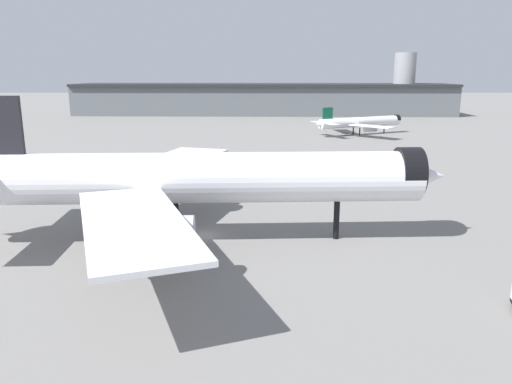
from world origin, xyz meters
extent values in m
plane|color=slate|center=(0.00, 0.00, 0.00)|extent=(900.00, 900.00, 0.00)
cylinder|color=white|center=(-0.79, -1.85, 8.19)|extent=(56.63, 8.67, 6.30)
cone|color=white|center=(27.39, -0.67, 8.19)|extent=(7.19, 6.46, 6.18)
cylinder|color=black|center=(26.14, -0.72, 8.67)|extent=(3.10, 6.48, 6.37)
cube|color=white|center=(-5.81, 13.79, 7.41)|extent=(15.52, 26.88, 0.50)
cylinder|color=#B7BAC1|center=(-4.33, 10.81, 5.33)|extent=(8.04, 3.80, 3.47)
cube|color=white|center=(-4.48, -17.87, 7.41)|extent=(17.31, 26.94, 0.50)
cylinder|color=#B7BAC1|center=(-3.26, -14.77, 5.33)|extent=(8.04, 3.80, 3.47)
cube|color=white|center=(-25.86, 3.75, 8.82)|extent=(5.50, 10.36, 0.38)
cylinder|color=black|center=(17.25, -1.09, 2.52)|extent=(0.76, 0.76, 5.04)
cylinder|color=black|center=(-3.74, 1.33, 2.52)|extent=(0.76, 0.76, 5.04)
cylinder|color=black|center=(-3.46, -5.28, 2.52)|extent=(0.76, 0.76, 5.04)
cylinder|color=white|center=(42.47, 106.67, 4.33)|extent=(30.64, 17.74, 3.33)
cone|color=white|center=(57.04, 114.05, 4.33)|extent=(4.75, 4.57, 3.27)
cone|color=white|center=(27.91, 99.29, 4.33)|extent=(5.30, 4.78, 3.17)
cylinder|color=black|center=(56.44, 113.75, 4.58)|extent=(2.86, 3.68, 3.37)
cube|color=white|center=(36.16, 113.58, 3.92)|extent=(7.43, 15.33, 0.27)
cylinder|color=#B7BAC1|center=(37.65, 112.36, 2.82)|extent=(4.91, 3.70, 1.83)
cube|color=white|center=(44.31, 97.50, 3.92)|extent=(14.07, 14.10, 0.27)
cylinder|color=#B7BAC1|center=(44.21, 99.42, 2.82)|extent=(4.91, 3.70, 1.83)
cube|color=#0F5138|center=(30.24, 100.47, 7.00)|extent=(3.65, 2.07, 5.33)
cube|color=white|center=(27.95, 103.54, 4.67)|extent=(5.28, 6.57, 0.20)
cube|color=white|center=(31.36, 96.81, 4.67)|extent=(5.28, 6.57, 0.20)
cylinder|color=black|center=(51.80, 111.40, 1.33)|extent=(0.40, 0.40, 2.67)
cylinder|color=black|center=(40.23, 107.49, 1.33)|extent=(0.40, 0.40, 2.67)
cylinder|color=black|center=(41.81, 104.37, 1.33)|extent=(0.40, 0.40, 2.67)
cube|color=slate|center=(10.51, 190.04, 6.97)|extent=(186.27, 34.71, 13.93)
cube|color=#232628|center=(10.51, 190.04, 14.53)|extent=(186.36, 37.62, 1.20)
cylinder|color=#939399|center=(80.03, 187.92, 14.96)|extent=(10.47, 10.47, 29.92)
camera|label=1|loc=(6.91, -61.92, 21.06)|focal=34.72mm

